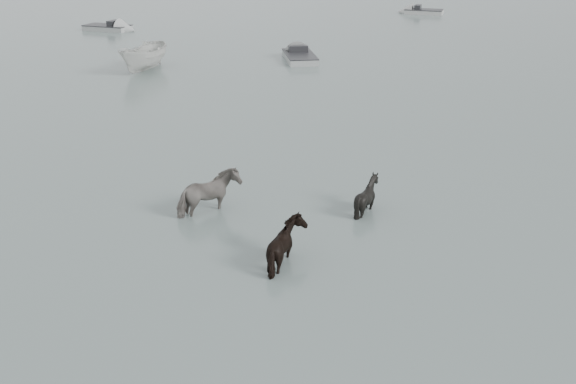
% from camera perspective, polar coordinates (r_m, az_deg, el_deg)
% --- Properties ---
extents(ground, '(140.00, 140.00, 0.00)m').
position_cam_1_polar(ground, '(16.21, -1.80, -4.44)').
color(ground, '#566660').
rests_on(ground, ground).
extents(pony_pinto, '(1.96, 1.41, 1.51)m').
position_cam_1_polar(pony_pinto, '(17.63, -7.13, 0.42)').
color(pony_pinto, black).
rests_on(pony_pinto, ground).
extents(pony_dark, '(1.32, 1.49, 1.38)m').
position_cam_1_polar(pony_dark, '(14.89, 0.02, -4.07)').
color(pony_dark, black).
rests_on(pony_dark, ground).
extents(pony_black, '(1.21, 1.09, 1.28)m').
position_cam_1_polar(pony_black, '(17.82, 7.04, 0.27)').
color(pony_black, black).
rests_on(pony_black, ground).
extents(boat_small, '(3.59, 4.19, 1.57)m').
position_cam_1_polar(boat_small, '(36.14, -12.68, 11.73)').
color(boat_small, silver).
rests_on(boat_small, ground).
extents(skiff_port, '(2.37, 5.31, 0.75)m').
position_cam_1_polar(skiff_port, '(38.05, 1.06, 12.18)').
color(skiff_port, '#9EA09E').
rests_on(skiff_port, ground).
extents(skiff_mid, '(4.75, 4.12, 0.75)m').
position_cam_1_polar(skiff_mid, '(50.92, -15.77, 14.08)').
color(skiff_mid, '#A4A6A3').
rests_on(skiff_mid, ground).
extents(skiff_star, '(4.61, 3.92, 0.75)m').
position_cam_1_polar(skiff_star, '(59.50, 11.99, 15.59)').
color(skiff_star, beige).
rests_on(skiff_star, ground).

